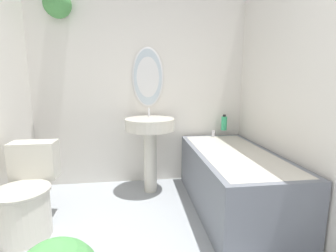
{
  "coord_description": "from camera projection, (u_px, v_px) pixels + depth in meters",
  "views": [
    {
      "loc": [
        -0.06,
        -0.35,
        1.23
      ],
      "look_at": [
        0.2,
        1.62,
        0.88
      ],
      "focal_mm": 26.0,
      "sensor_mm": 36.0,
      "label": 1
    }
  ],
  "objects": [
    {
      "name": "wall_back",
      "position": [
        137.0,
        81.0,
        2.91
      ],
      "size": [
        2.63,
        0.29,
        2.4
      ],
      "color": "silver",
      "rests_on": "ground_plane"
    },
    {
      "name": "wall_right",
      "position": [
        320.0,
        87.0,
        1.79
      ],
      "size": [
        0.06,
        2.73,
        2.4
      ],
      "color": "silver",
      "rests_on": "ground_plane"
    },
    {
      "name": "toilet",
      "position": [
        27.0,
        197.0,
        2.0
      ],
      "size": [
        0.44,
        0.62,
        0.72
      ],
      "color": "beige",
      "rests_on": "ground_plane"
    },
    {
      "name": "pedestal_sink",
      "position": [
        150.0,
        135.0,
        2.7
      ],
      "size": [
        0.54,
        0.54,
        0.94
      ],
      "color": "beige",
      "rests_on": "ground_plane"
    },
    {
      "name": "bathtub",
      "position": [
        233.0,
        179.0,
        2.38
      ],
      "size": [
        0.74,
        1.52,
        0.65
      ],
      "color": "slate",
      "rests_on": "ground_plane"
    },
    {
      "name": "shampoo_bottle",
      "position": [
        224.0,
        123.0,
        2.99
      ],
      "size": [
        0.07,
        0.07,
        0.19
      ],
      "color": "#38B275",
      "rests_on": "bathtub"
    }
  ]
}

